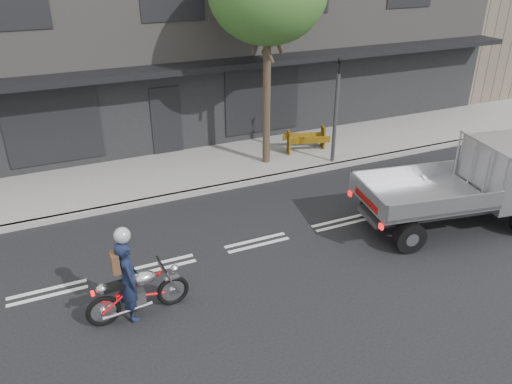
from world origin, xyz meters
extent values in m
plane|color=black|center=(0.00, 0.00, 0.00)|extent=(80.00, 80.00, 0.00)
cube|color=gray|center=(0.00, 4.70, 0.07)|extent=(32.00, 3.20, 0.15)
cube|color=gray|center=(0.00, 3.10, 0.07)|extent=(32.00, 0.20, 0.15)
cube|color=slate|center=(0.00, 11.30, 4.00)|extent=(26.00, 10.00, 8.00)
cylinder|color=#382B21|center=(2.20, 4.20, 2.00)|extent=(0.24, 0.24, 4.00)
cylinder|color=#2D2D30|center=(4.20, 3.35, 1.50)|extent=(0.12, 0.12, 3.00)
imported|color=black|center=(4.20, 3.35, 3.25)|extent=(0.08, 0.10, 0.50)
torus|color=black|center=(-3.84, -1.47, 0.32)|extent=(0.67, 0.13, 0.66)
torus|color=black|center=(-2.47, -1.40, 0.32)|extent=(0.67, 0.13, 0.66)
cube|color=#2D2D30|center=(-3.21, -1.44, 0.42)|extent=(0.35, 0.25, 0.27)
ellipsoid|color=#B6B5BA|center=(-3.05, -1.43, 0.82)|extent=(0.55, 0.33, 0.27)
cube|color=black|center=(-3.52, -1.45, 0.80)|extent=(0.54, 0.26, 0.08)
cylinder|color=black|center=(-2.65, -1.41, 1.01)|extent=(0.07, 0.59, 0.04)
imported|color=#131B35|center=(-3.30, -1.43, 0.85)|extent=(0.44, 0.64, 1.70)
cylinder|color=black|center=(3.12, -1.78, 0.38)|extent=(0.80, 0.41, 0.77)
cylinder|color=black|center=(3.40, -0.09, 0.38)|extent=(0.80, 0.41, 0.77)
cylinder|color=black|center=(6.59, -0.62, 0.38)|extent=(0.80, 0.41, 0.77)
cube|color=#2D2D30|center=(4.85, -1.20, 0.56)|extent=(4.75, 1.76, 0.14)
cube|color=#B9B9BF|center=(6.40, -1.46, 1.36)|extent=(1.99, 2.08, 1.51)
cube|color=#A9A8AD|center=(4.01, -1.06, 0.93)|extent=(3.31, 2.44, 0.10)
camera|label=1|loc=(-4.22, -9.43, 6.55)|focal=35.00mm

